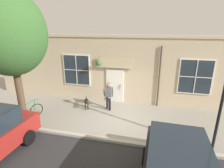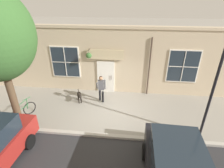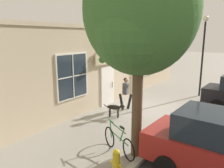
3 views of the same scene
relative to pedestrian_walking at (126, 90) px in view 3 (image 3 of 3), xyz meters
name	(u,v)px [view 3 (image 3 of 3)]	position (x,y,z in m)	size (l,w,h in m)	color
ground_plane	(148,109)	(0.94, 0.65, -0.99)	(90.00, 90.00, 0.00)	gray
storefront_facade	(111,65)	(-1.40, 0.66, 1.12)	(0.95, 18.00, 4.19)	#C6B293
pedestrian_walking	(126,90)	(0.00, 0.00, 0.00)	(0.66, 0.55, 1.65)	black
dog_on_leash	(115,108)	(0.23, -1.27, -0.52)	(0.99, 0.49, 0.68)	black
street_tree_by_curb	(138,15)	(2.64, -3.66, 3.24)	(3.28, 2.97, 6.17)	brown
leaning_bicycle	(118,142)	(2.11, -3.80, -0.61)	(1.61, 0.74, 1.00)	black
street_lamp	(204,45)	(2.41, 4.91, 2.19)	(0.32, 0.32, 4.86)	black
fire_hydrant	(116,162)	(2.73, -4.82, -0.59)	(0.34, 0.20, 0.77)	gold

